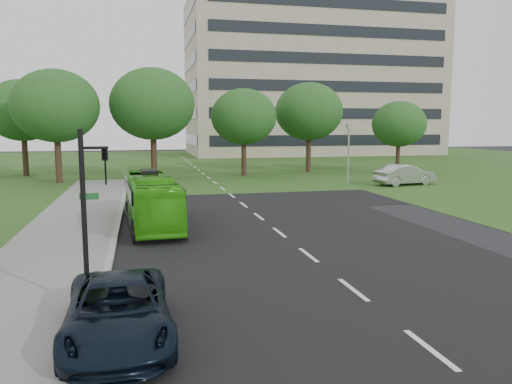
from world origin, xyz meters
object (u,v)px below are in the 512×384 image
office_building (310,79)px  sedan (405,175)px  tree_park_c (244,117)px  tree_park_f (22,111)px  tree_park_b (152,104)px  tree_park_d (309,112)px  tree_park_a (56,106)px  tree_park_e (399,124)px  traffic_light (90,206)px  suv (118,311)px  bus (151,200)px  camera_pole (349,146)px

office_building → sedan: (-7.38, -44.96, -11.67)m
tree_park_c → tree_park_f: (-20.15, 4.54, 0.58)m
tree_park_b → tree_park_f: bearing=156.6°
tree_park_d → sedan: bearing=-72.9°
tree_park_a → tree_park_f: (-4.00, 6.98, -0.19)m
tree_park_e → traffic_light: bearing=-128.9°
tree_park_e → suv: 43.61m
traffic_light → bus: bearing=83.8°
camera_pole → tree_park_a: bearing=139.9°
tree_park_c → suv: size_ratio=1.65×
tree_park_b → bus: 22.31m
tree_park_e → sedan: tree_park_e is taller
office_building → tree_park_f: 49.41m
bus → camera_pole: size_ratio=1.80×
tree_park_d → tree_park_e: size_ratio=1.26×
tree_park_b → suv: size_ratio=1.98×
tree_park_b → sedan: (19.39, -9.65, -5.78)m
office_building → traffic_light: (-29.16, -67.96, -9.75)m
tree_park_d → tree_park_e: tree_park_d is taller
tree_park_c → camera_pole: tree_park_c is taller
tree_park_c → traffic_light: bearing=-107.9°
tree_park_b → suv: 35.19m
tree_park_f → bus: tree_park_f is taller
office_building → tree_park_d: size_ratio=4.44×
tree_park_d → suv: tree_park_d is taller
office_building → bus: size_ratio=4.61×
office_building → tree_park_e: size_ratio=5.60×
office_building → tree_park_e: bearing=-94.2°
office_building → tree_park_f: bearing=-141.9°
tree_park_a → tree_park_f: size_ratio=1.03×
suv → tree_park_a: bearing=98.7°
office_building → tree_park_b: office_building is taller
tree_park_c → sedan: tree_park_c is taller
sedan → tree_park_c: bearing=36.1°
traffic_light → suv: bearing=-68.0°
sedan → camera_pole: size_ratio=1.04×
tree_park_b → sedan: bearing=-26.5°
tree_park_a → camera_pole: size_ratio=1.92×
tree_park_c → tree_park_a: bearing=-171.4°
tree_park_b → tree_park_d: bearing=10.3°
tree_park_c → traffic_light: size_ratio=1.75×
tree_park_e → camera_pole: (-9.35, -9.21, -1.74)m
tree_park_c → tree_park_e: size_ratio=1.14×
tree_park_d → bus: bearing=-123.6°
office_building → bus: (-27.46, -56.94, -11.29)m
tree_park_b → tree_park_c: tree_park_b is taller
office_building → camera_pole: 46.83m
tree_park_a → camera_pole: bearing=-17.4°
tree_park_e → tree_park_f: (-35.96, 4.88, 1.25)m
office_building → tree_park_c: size_ratio=4.91×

